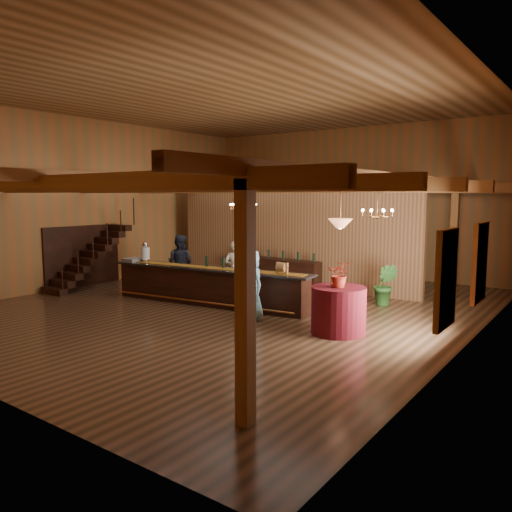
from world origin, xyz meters
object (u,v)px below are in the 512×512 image
Objects in this scene: backbar_shelf at (276,272)px; pendant_lamp at (340,223)px; staff_second at (180,263)px; floor_plant at (385,285)px; round_table at (338,310)px; bartender at (235,271)px; tasting_bar at (209,286)px; guest at (250,285)px; beverage_dispenser at (145,252)px; chandelier_left at (243,206)px; raffle_drum at (282,267)px; chandelier_right at (377,212)px.

backbar_shelf is 6.13m from pendant_lamp.
staff_second is 6.18m from floor_plant.
backbar_shelf is 2.74× the size of round_table.
bartender is at bearing 160.85° from round_table.
guest is at bearing -26.94° from tasting_bar.
backbar_shelf is at bearing 137.26° from pendant_lamp.
beverage_dispenser is 3.26m from chandelier_left.
chandelier_right is (1.92, 1.33, 1.37)m from raffle_drum.
backbar_shelf is 4.64m from guest.
pendant_lamp is at bearing -20.88° from raffle_drum.
guest is (1.98, -0.73, 0.34)m from tasting_bar.
raffle_drum is 0.43× the size of chandelier_right.
pendant_lamp is (0.03, -2.08, -0.17)m from chandelier_right.
round_table is at bearing -23.11° from chandelier_left.
tasting_bar is at bearing -108.08° from chandelier_left.
chandelier_left is at bearing 174.86° from staff_second.
staff_second is (-6.08, 1.34, 0.38)m from round_table.
bartender is 0.96× the size of staff_second.
pendant_lamp is 0.78× the size of floor_plant.
staff_second is at bearing -173.11° from chandelier_right.
beverage_dispenser is at bearing -119.53° from backbar_shelf.
chandelier_left is 0.46× the size of guest.
bartender is at bearing 22.24° from beverage_dispenser.
chandelier_right is (3.82, 0.43, -0.10)m from chandelier_left.
bartender is at bearing 162.58° from raffle_drum.
beverage_dispenser is at bearing 177.23° from pendant_lamp.
round_table is at bearing 21.11° from guest.
staff_second is 4.15m from guest.
pendant_lamp is (0.00, 0.00, 1.89)m from round_table.
raffle_drum is 0.10× the size of backbar_shelf.
bartender reaches higher than raffle_drum.
raffle_drum reaches higher than floor_plant.
chandelier_left is (-3.85, 1.64, 2.17)m from round_table.
staff_second reaches higher than guest.
round_table is 3.25m from floor_plant.
beverage_dispenser is at bearing -155.04° from floor_plant.
round_table is (6.50, -0.31, -0.80)m from beverage_dispenser.
backbar_shelf is at bearing 132.02° from guest.
floor_plant reaches higher than backbar_shelf.
staff_second is at bearing -172.35° from chandelier_left.
bartender is (2.57, 1.05, -0.45)m from beverage_dispenser.
backbar_shelf is at bearing 84.28° from tasting_bar.
beverage_dispenser is at bearing 55.31° from staff_second.
beverage_dispenser is 4.34m from backbar_shelf.
tasting_bar is 2.14m from guest.
staff_second reaches higher than beverage_dispenser.
round_table is at bearing -13.78° from tasting_bar.
pendant_lamp reaches higher than round_table.
chandelier_right is at bearing 61.83° from guest.
guest is 1.49× the size of floor_plant.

